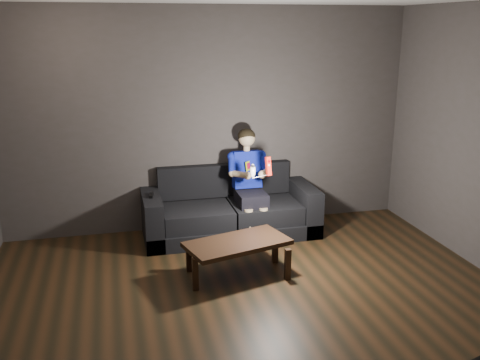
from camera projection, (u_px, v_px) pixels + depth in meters
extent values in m
plane|color=black|center=(266.00, 326.00, 4.53)|extent=(5.00, 5.00, 0.00)
cube|color=#3D3935|center=(210.00, 120.00, 6.49)|extent=(5.00, 0.04, 2.70)
cube|color=black|center=(230.00, 227.00, 6.53)|extent=(2.08, 0.90, 0.18)
cube|color=black|center=(197.00, 217.00, 6.30)|extent=(0.81, 0.63, 0.22)
cube|color=black|center=(265.00, 211.00, 6.48)|extent=(0.81, 0.63, 0.22)
cube|color=black|center=(224.00, 179.00, 6.71)|extent=(1.66, 0.21, 0.41)
cube|color=black|center=(152.00, 218.00, 6.27)|extent=(0.21, 0.90, 0.57)
cube|color=black|center=(303.00, 206.00, 6.69)|extent=(0.21, 0.90, 0.57)
cube|color=black|center=(251.00, 198.00, 6.37)|extent=(0.34, 0.42, 0.16)
cube|color=#01108C|center=(247.00, 169.00, 6.50)|extent=(0.34, 0.24, 0.47)
cube|color=#CDDA10|center=(249.00, 166.00, 6.39)|extent=(0.10, 0.10, 0.11)
cube|color=#B50B2D|center=(249.00, 166.00, 6.38)|extent=(0.07, 0.07, 0.07)
cylinder|color=tan|center=(247.00, 149.00, 6.42)|extent=(0.08, 0.08, 0.07)
sphere|color=tan|center=(247.00, 138.00, 6.39)|extent=(0.20, 0.20, 0.20)
ellipsoid|color=black|center=(246.00, 136.00, 6.39)|extent=(0.21, 0.21, 0.18)
cylinder|color=#01108C|center=(231.00, 165.00, 6.36)|extent=(0.09, 0.25, 0.21)
cylinder|color=#01108C|center=(265.00, 163.00, 6.45)|extent=(0.09, 0.25, 0.21)
cylinder|color=tan|center=(240.00, 173.00, 6.22)|extent=(0.16, 0.26, 0.12)
cylinder|color=tan|center=(265.00, 171.00, 6.29)|extent=(0.16, 0.26, 0.12)
sphere|color=tan|center=(247.00, 176.00, 6.14)|extent=(0.09, 0.09, 0.09)
sphere|color=tan|center=(262.00, 175.00, 6.18)|extent=(0.09, 0.09, 0.09)
cylinder|color=tan|center=(249.00, 225.00, 6.21)|extent=(0.10, 0.10, 0.38)
cylinder|color=tan|center=(263.00, 223.00, 6.25)|extent=(0.10, 0.10, 0.38)
cube|color=red|center=(268.00, 166.00, 5.91)|extent=(0.07, 0.09, 0.21)
cube|color=maroon|center=(269.00, 161.00, 5.87)|extent=(0.03, 0.02, 0.03)
cylinder|color=silver|center=(269.00, 168.00, 5.89)|extent=(0.02, 0.01, 0.02)
ellipsoid|color=silver|center=(253.00, 171.00, 5.88)|extent=(0.09, 0.11, 0.17)
cylinder|color=black|center=(254.00, 166.00, 5.83)|extent=(0.03, 0.01, 0.03)
cube|color=black|center=(151.00, 195.00, 6.14)|extent=(0.06, 0.16, 0.03)
cube|color=black|center=(151.00, 192.00, 6.18)|extent=(0.02, 0.02, 0.00)
cube|color=black|center=(237.00, 243.00, 5.37)|extent=(1.13, 0.77, 0.05)
cube|color=black|center=(195.00, 274.00, 5.12)|extent=(0.06, 0.06, 0.33)
cube|color=black|center=(288.00, 264.00, 5.34)|extent=(0.06, 0.06, 0.33)
cube|color=black|center=(189.00, 256.00, 5.51)|extent=(0.06, 0.06, 0.33)
cube|color=black|center=(275.00, 248.00, 5.73)|extent=(0.06, 0.06, 0.33)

